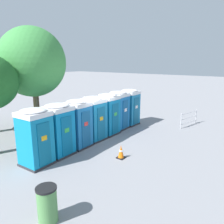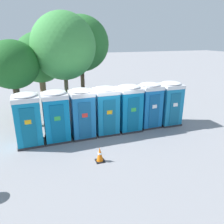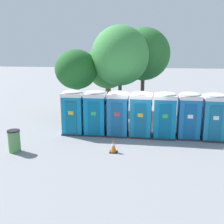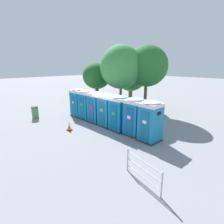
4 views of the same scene
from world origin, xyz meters
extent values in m
plane|color=gray|center=(0.00, 0.00, 0.00)|extent=(120.00, 120.00, 0.00)
cube|color=#2D2D33|center=(-3.88, -0.33, 0.05)|extent=(1.25, 1.25, 0.10)
cube|color=#0E7EB2|center=(-3.88, -0.33, 1.15)|extent=(1.19, 1.19, 2.10)
cube|color=#0B628B|center=(-3.85, -0.91, 1.07)|extent=(0.63, 0.06, 1.85)
cube|color=yellow|center=(-3.85, -0.93, 1.35)|extent=(0.28, 0.02, 0.20)
cube|color=black|center=(-3.30, -0.30, 1.89)|extent=(0.04, 0.36, 0.20)
cube|color=white|center=(-3.88, -0.33, 2.30)|extent=(1.22, 1.23, 0.20)
ellipsoid|color=white|center=(-3.88, -0.33, 2.45)|extent=(1.17, 1.17, 0.18)
cube|color=#2D2D33|center=(-2.58, -0.29, 0.05)|extent=(1.24, 1.22, 0.10)
cube|color=#0A7CBB|center=(-2.58, -0.29, 1.15)|extent=(1.18, 1.17, 2.10)
cube|color=#086092|center=(-2.57, -0.87, 1.07)|extent=(0.64, 0.04, 1.85)
cube|color=green|center=(-2.57, -0.89, 1.35)|extent=(0.28, 0.01, 0.20)
cube|color=black|center=(-1.99, -0.28, 1.89)|extent=(0.03, 0.36, 0.20)
cube|color=white|center=(-2.58, -0.29, 2.30)|extent=(1.22, 1.20, 0.20)
ellipsoid|color=white|center=(-2.58, -0.29, 2.45)|extent=(1.16, 1.14, 0.18)
cube|color=#2D2D33|center=(-1.29, -0.29, 0.05)|extent=(1.19, 1.22, 0.10)
cube|color=#1A70B4|center=(-1.29, -0.29, 1.15)|extent=(1.13, 1.16, 2.10)
cube|color=#14578C|center=(-1.28, -0.88, 1.07)|extent=(0.61, 0.04, 1.85)
cube|color=red|center=(-1.28, -0.89, 1.35)|extent=(0.28, 0.01, 0.20)
cube|color=black|center=(-0.72, -0.28, 1.89)|extent=(0.03, 0.36, 0.20)
cube|color=white|center=(-1.29, -0.29, 2.30)|extent=(1.17, 1.20, 0.20)
ellipsoid|color=white|center=(-1.29, -0.29, 2.45)|extent=(1.11, 1.14, 0.18)
cube|color=#2D2D33|center=(0.00, -0.26, 0.05)|extent=(1.23, 1.22, 0.10)
cube|color=#137DB4|center=(0.00, -0.26, 1.15)|extent=(1.17, 1.16, 2.10)
cube|color=#0F618C|center=(-0.01, -0.85, 1.07)|extent=(0.63, 0.04, 1.85)
cube|color=yellow|center=(-0.01, -0.87, 1.35)|extent=(0.28, 0.01, 0.20)
cube|color=black|center=(0.59, -0.27, 1.89)|extent=(0.03, 0.36, 0.20)
cube|color=white|center=(0.00, -0.26, 2.30)|extent=(1.20, 1.20, 0.20)
ellipsoid|color=white|center=(0.00, -0.26, 2.45)|extent=(1.14, 1.14, 0.18)
cube|color=#2D2D33|center=(1.30, -0.29, 0.05)|extent=(1.22, 1.20, 0.10)
cube|color=#0C77B2|center=(1.30, -0.29, 1.15)|extent=(1.16, 1.15, 2.10)
cube|color=#095C8B|center=(1.30, -0.87, 1.07)|extent=(0.63, 0.03, 1.85)
cube|color=green|center=(1.30, -0.89, 1.35)|extent=(0.28, 0.01, 0.20)
cube|color=black|center=(1.88, -0.28, 1.89)|extent=(0.03, 0.36, 0.20)
cube|color=white|center=(1.30, -0.29, 2.30)|extent=(1.19, 1.18, 0.20)
ellipsoid|color=white|center=(1.30, -0.29, 2.45)|extent=(1.13, 1.12, 0.18)
cube|color=#2D2D33|center=(2.59, -0.16, 0.05)|extent=(1.20, 1.22, 0.10)
cube|color=#146CB7|center=(2.59, -0.16, 1.15)|extent=(1.15, 1.16, 2.10)
cube|color=#10548F|center=(2.60, -0.75, 1.07)|extent=(0.62, 0.04, 1.85)
cube|color=white|center=(2.60, -0.77, 1.35)|extent=(0.28, 0.01, 0.20)
cube|color=black|center=(3.16, -0.15, 1.89)|extent=(0.03, 0.36, 0.20)
cube|color=white|center=(2.59, -0.16, 2.30)|extent=(1.18, 1.20, 0.20)
ellipsoid|color=white|center=(2.59, -0.16, 2.45)|extent=(1.12, 1.14, 0.18)
cube|color=#2D2D33|center=(3.88, -0.24, 0.05)|extent=(1.20, 1.22, 0.10)
cube|color=#187BB0|center=(3.88, -0.24, 1.15)|extent=(1.15, 1.16, 2.10)
cube|color=#136089|center=(3.87, -0.83, 1.07)|extent=(0.62, 0.04, 1.85)
cube|color=white|center=(3.87, -0.85, 1.35)|extent=(0.28, 0.01, 0.20)
cube|color=black|center=(4.46, -0.26, 1.89)|extent=(0.03, 0.36, 0.20)
cube|color=white|center=(3.88, -0.24, 2.30)|extent=(1.18, 1.20, 0.20)
ellipsoid|color=white|center=(3.88, -0.24, 2.45)|extent=(1.12, 1.14, 0.18)
cylinder|color=brown|center=(-0.16, 4.78, 1.73)|extent=(0.28, 0.28, 3.45)
ellipsoid|color=#286B2D|center=(-0.16, 4.78, 4.48)|extent=(3.79, 3.79, 3.74)
cylinder|color=brown|center=(-1.59, 2.86, 1.66)|extent=(0.24, 0.24, 3.32)
ellipsoid|color=#3D8C42|center=(-1.59, 2.86, 4.40)|extent=(3.76, 3.76, 3.90)
cylinder|color=#518C4C|center=(-5.81, -3.60, 0.51)|extent=(0.56, 0.56, 1.01)
cylinder|color=black|center=(-5.81, -3.60, 1.04)|extent=(0.59, 0.59, 0.06)
cube|color=black|center=(-1.15, -2.95, 0.02)|extent=(0.36, 0.36, 0.04)
cone|color=orange|center=(-1.15, -2.95, 0.34)|extent=(0.28, 0.28, 0.60)
cylinder|color=white|center=(-1.15, -2.95, 0.37)|extent=(0.17, 0.17, 0.07)
cylinder|color=#B7B7BC|center=(5.05, -3.62, 0.53)|extent=(0.06, 0.06, 1.05)
cylinder|color=#B7B7BC|center=(7.01, -4.04, 0.53)|extent=(0.06, 0.06, 1.05)
cylinder|color=#B7B7BC|center=(6.03, -3.83, 0.95)|extent=(1.96, 0.46, 0.04)
cylinder|color=#B7B7BC|center=(6.03, -3.83, 0.60)|extent=(1.96, 0.46, 0.04)
cylinder|color=#B7B7BC|center=(6.03, -3.83, 0.25)|extent=(1.96, 0.46, 0.04)
camera|label=1|loc=(-9.06, -8.26, 4.48)|focal=35.00mm
camera|label=2|loc=(-3.29, -10.63, 4.93)|focal=35.00mm
camera|label=3|loc=(0.61, -14.51, 4.72)|focal=42.00mm
camera|label=4|loc=(9.59, -8.91, 4.60)|focal=28.00mm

